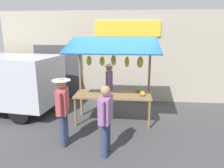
% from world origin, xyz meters
% --- Properties ---
extents(ground_plane, '(40.00, 40.00, 0.00)m').
position_xyz_m(ground_plane, '(0.00, 0.00, 0.00)').
color(ground_plane, '#424244').
extents(street_backdrop, '(9.00, 0.30, 3.40)m').
position_xyz_m(street_backdrop, '(0.04, -2.20, 1.70)').
color(street_backdrop, '#B2A893').
rests_on(street_backdrop, ground).
extents(market_stall, '(2.50, 1.46, 2.50)m').
position_xyz_m(market_stall, '(-0.05, -0.04, 1.55)').
color(market_stall, olive).
rests_on(market_stall, ground).
extents(vendor_with_sunhat, '(0.43, 0.70, 1.66)m').
position_xyz_m(vendor_with_sunhat, '(0.19, -0.75, 0.98)').
color(vendor_with_sunhat, '#4C4C51').
rests_on(vendor_with_sunhat, ground).
extents(shopper_with_shopping_bag, '(0.28, 0.68, 1.57)m').
position_xyz_m(shopper_with_shopping_bag, '(-0.00, 1.73, 0.90)').
color(shopper_with_shopping_bag, navy).
rests_on(shopper_with_shopping_bag, ground).
extents(shopper_with_ponytail, '(0.42, 0.69, 1.63)m').
position_xyz_m(shopper_with_ponytail, '(1.05, 1.39, 0.96)').
color(shopper_with_ponytail, navy).
rests_on(shopper_with_ponytail, ground).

